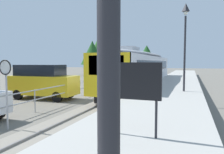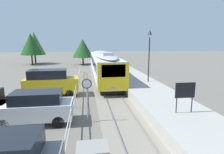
{
  "view_description": "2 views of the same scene",
  "coord_description": "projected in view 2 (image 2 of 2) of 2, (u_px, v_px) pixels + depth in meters",
  "views": [
    {
      "loc": [
        4.51,
        2.78,
        2.71
      ],
      "look_at": [
        0.0,
        14.98,
        1.8
      ],
      "focal_mm": 34.41,
      "sensor_mm": 36.0,
      "label": 1
    },
    {
      "loc": [
        -2.38,
        -1.96,
        4.97
      ],
      "look_at": [
        0.0,
        14.98,
        1.8
      ],
      "focal_mm": 29.92,
      "sensor_mm": 36.0,
      "label": 2
    }
  ],
  "objects": [
    {
      "name": "speed_limit_sign",
      "position": [
        87.0,
        90.0,
        11.43
      ],
      "size": [
        0.61,
        0.1,
        2.81
      ],
      "color": "#9EA0A5",
      "rests_on": "ground"
    },
    {
      "name": "ground_plane",
      "position": [
        82.0,
        81.0,
        24.15
      ],
      "size": [
        160.0,
        160.0,
        0.0
      ],
      "primitive_type": "plane",
      "color": "#6B665B"
    },
    {
      "name": "commuter_train",
      "position": [
        103.0,
        63.0,
        25.73
      ],
      "size": [
        2.82,
        19.47,
        3.74
      ],
      "color": "silver",
      "rests_on": "track_rails"
    },
    {
      "name": "tree_behind_station_far",
      "position": [
        83.0,
        48.0,
        41.92
      ],
      "size": [
        4.69,
        4.69,
        5.71
      ],
      "color": "brown",
      "rests_on": "ground"
    },
    {
      "name": "track_rails",
      "position": [
        105.0,
        81.0,
        24.55
      ],
      "size": [
        3.2,
        60.0,
        0.14
      ],
      "color": "gray",
      "rests_on": "ground"
    },
    {
      "name": "parked_van_yellow",
      "position": [
        51.0,
        82.0,
        17.44
      ],
      "size": [
        5.0,
        2.21,
        2.51
      ],
      "color": "gold",
      "rests_on": "ground"
    },
    {
      "name": "station_platform",
      "position": [
        129.0,
        77.0,
        24.92
      ],
      "size": [
        3.9,
        60.0,
        0.9
      ],
      "primitive_type": "cube",
      "color": "#A8A59E",
      "rests_on": "ground"
    },
    {
      "name": "tree_distant_left",
      "position": [
        34.0,
        43.0,
        43.6
      ],
      "size": [
        4.88,
        4.88,
        7.4
      ],
      "color": "brown",
      "rests_on": "ground"
    },
    {
      "name": "carpark_fence",
      "position": [
        75.0,
        97.0,
        14.2
      ],
      "size": [
        0.06,
        36.06,
        1.25
      ],
      "color": "#9EA0A5",
      "rests_on": "ground"
    },
    {
      "name": "platform_notice_board",
      "position": [
        185.0,
        91.0,
        10.81
      ],
      "size": [
        1.2,
        0.08,
        1.8
      ],
      "color": "#232328",
      "rests_on": "station_platform"
    },
    {
      "name": "platform_lamp_mid_platform",
      "position": [
        149.0,
        46.0,
        19.11
      ],
      "size": [
        0.34,
        0.34,
        5.35
      ],
      "color": "#232328",
      "rests_on": "station_platform"
    },
    {
      "name": "parked_suv_white",
      "position": [
        35.0,
        107.0,
        11.48
      ],
      "size": [
        4.6,
        1.91,
        2.04
      ],
      "color": "white",
      "rests_on": "ground"
    },
    {
      "name": "tree_behind_carpark",
      "position": [
        31.0,
        44.0,
        41.85
      ],
      "size": [
        4.81,
        4.81,
        7.04
      ],
      "color": "brown",
      "rests_on": "ground"
    }
  ]
}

